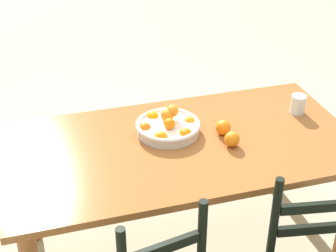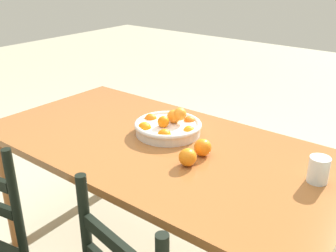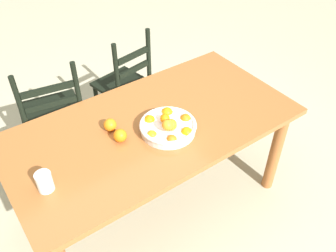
{
  "view_description": "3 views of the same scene",
  "coord_description": "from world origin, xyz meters",
  "views": [
    {
      "loc": [
        0.66,
        2.02,
        2.12
      ],
      "look_at": [
        0.04,
        -0.11,
        0.79
      ],
      "focal_mm": 54.5,
      "sensor_mm": 36.0,
      "label": 1
    },
    {
      "loc": [
        -1.06,
        1.28,
        1.55
      ],
      "look_at": [
        0.04,
        -0.11,
        0.79
      ],
      "focal_mm": 42.11,
      "sensor_mm": 36.0,
      "label": 2
    },
    {
      "loc": [
        -0.88,
        -1.4,
        2.16
      ],
      "look_at": [
        0.04,
        -0.11,
        0.79
      ],
      "focal_mm": 38.94,
      "sensor_mm": 36.0,
      "label": 3
    }
  ],
  "objects": [
    {
      "name": "dining_table",
      "position": [
        0.0,
        0.0,
        0.64
      ],
      "size": [
        1.74,
        0.9,
        0.75
      ],
      "color": "#97592C",
      "rests_on": "ground"
    },
    {
      "name": "orange_loose_0",
      "position": [
        -0.23,
        0.09,
        0.79
      ],
      "size": [
        0.08,
        0.08,
        0.08
      ],
      "primitive_type": "sphere",
      "color": "orange",
      "rests_on": "dining_table"
    },
    {
      "name": "drinking_glass",
      "position": [
        -0.7,
        -0.11,
        0.8
      ],
      "size": [
        0.08,
        0.08,
        0.1
      ],
      "primitive_type": "cylinder",
      "color": "silver",
      "rests_on": "dining_table"
    },
    {
      "name": "orange_loose_1",
      "position": [
        -0.23,
        -0.02,
        0.79
      ],
      "size": [
        0.08,
        0.08,
        0.08
      ],
      "primitive_type": "sphere",
      "color": "orange",
      "rests_on": "dining_table"
    },
    {
      "name": "fruit_bowl",
      "position": [
        0.04,
        -0.11,
        0.79
      ],
      "size": [
        0.33,
        0.33,
        0.13
      ],
      "color": "silver",
      "rests_on": "dining_table"
    }
  ]
}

